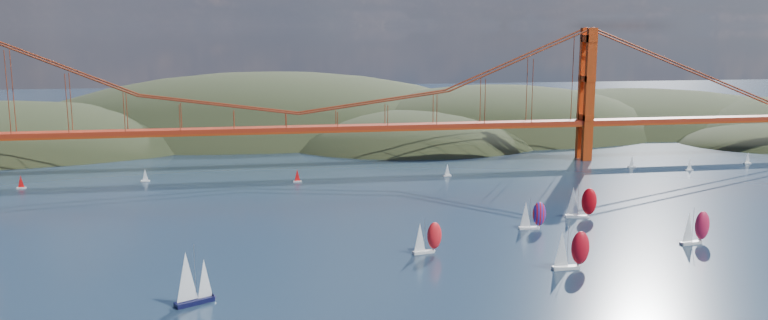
{
  "coord_description": "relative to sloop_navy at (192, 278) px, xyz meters",
  "views": [
    {
      "loc": [
        -17.36,
        -113.25,
        55.74
      ],
      "look_at": [
        18.26,
        90.0,
        18.69
      ],
      "focal_mm": 35.0,
      "sensor_mm": 36.0,
      "label": 1
    }
  ],
  "objects": [
    {
      "name": "distant_boat_3",
      "position": [
        -26.19,
        128.05,
        -3.11
      ],
      "size": [
        3.0,
        2.0,
        4.7
      ],
      "color": "silver",
      "rests_on": "ground"
    },
    {
      "name": "racer_3",
      "position": [
        107.29,
        51.97,
        -0.7
      ],
      "size": [
        9.11,
        5.6,
        10.2
      ],
      "rotation": [
        0.0,
        0.0,
        -0.31
      ],
      "color": "white",
      "rests_on": "ground"
    },
    {
      "name": "distant_boat_2",
      "position": [
        -67.13,
        123.23,
        -3.11
      ],
      "size": [
        3.0,
        2.0,
        4.7
      ],
      "color": "silver",
      "rests_on": "ground"
    },
    {
      "name": "headlands",
      "position": [
        75.65,
        242.66,
        -17.98
      ],
      "size": [
        725.0,
        225.0,
        96.0
      ],
      "color": "black",
      "rests_on": "ground"
    },
    {
      "name": "racer_rwb",
      "position": [
        88.75,
        42.71,
        -1.41
      ],
      "size": [
        7.62,
        3.19,
        8.69
      ],
      "rotation": [
        0.0,
        0.0,
        -0.07
      ],
      "color": "white",
      "rests_on": "ground"
    },
    {
      "name": "racer_0",
      "position": [
        54.77,
        25.86,
        -1.39
      ],
      "size": [
        7.78,
        3.99,
        8.74
      ],
      "rotation": [
        0.0,
        0.0,
        0.18
      ],
      "color": "silver",
      "rests_on": "ground"
    },
    {
      "name": "racer_2",
      "position": [
        124.98,
        21.64,
        -0.95
      ],
      "size": [
        8.59,
        4.22,
        9.67
      ],
      "rotation": [
        0.0,
        0.0,
        0.16
      ],
      "color": "silver",
      "rests_on": "ground"
    },
    {
      "name": "distant_boat_5",
      "position": [
        180.61,
        113.27,
        -3.11
      ],
      "size": [
        3.0,
        2.0,
        4.7
      ],
      "color": "silver",
      "rests_on": "ground"
    },
    {
      "name": "racer_1",
      "position": [
        84.77,
        7.96,
        -0.72
      ],
      "size": [
        8.81,
        3.55,
        10.16
      ],
      "rotation": [
        0.0,
        0.0,
        0.01
      ],
      "color": "silver",
      "rests_on": "ground"
    },
    {
      "name": "distant_boat_8",
      "position": [
        84.37,
        118.47,
        -3.11
      ],
      "size": [
        3.0,
        2.0,
        4.7
      ],
      "color": "silver",
      "rests_on": "ground"
    },
    {
      "name": "distant_boat_4",
      "position": [
        161.79,
        123.6,
        -3.11
      ],
      "size": [
        3.0,
        2.0,
        4.7
      ],
      "color": "silver",
      "rests_on": "ground"
    },
    {
      "name": "sloop_navy",
      "position": [
        0.0,
        0.0,
        0.0
      ],
      "size": [
        8.57,
        6.98,
        12.5
      ],
      "rotation": [
        0.0,
        0.0,
        0.49
      ],
      "color": "black",
      "rests_on": "ground"
    },
    {
      "name": "bridge",
      "position": [
        28.96,
        144.37,
        26.72
      ],
      "size": [
        552.0,
        12.0,
        55.0
      ],
      "color": "maroon",
      "rests_on": "ground"
    },
    {
      "name": "distant_boat_6",
      "position": [
        212.47,
        122.54,
        -3.11
      ],
      "size": [
        3.0,
        2.0,
        4.7
      ],
      "color": "silver",
      "rests_on": "ground"
    },
    {
      "name": "distant_boat_9",
      "position": [
        28.19,
        117.7,
        -3.11
      ],
      "size": [
        3.0,
        2.0,
        4.7
      ],
      "color": "silver",
      "rests_on": "ground"
    }
  ]
}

